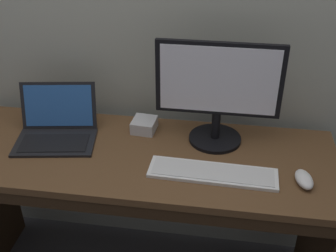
# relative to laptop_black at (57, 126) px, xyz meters

# --- Properties ---
(desk) EXTENTS (1.62, 0.58, 0.79)m
(desk) POSITION_rel_laptop_black_xyz_m (0.37, -0.08, -0.29)
(desk) COLOR brown
(desk) RESTS_ON ground
(laptop_black) EXTENTS (0.37, 0.32, 0.21)m
(laptop_black) POSITION_rel_laptop_black_xyz_m (0.00, 0.00, 0.00)
(laptop_black) COLOR black
(laptop_black) RESTS_ON desk
(external_monitor) EXTENTS (0.50, 0.22, 0.44)m
(external_monitor) POSITION_rel_laptop_black_xyz_m (0.68, 0.07, 0.18)
(external_monitor) COLOR black
(external_monitor) RESTS_ON desk
(wired_keyboard) EXTENTS (0.49, 0.15, 0.02)m
(wired_keyboard) POSITION_rel_laptop_black_xyz_m (0.68, -0.17, -0.04)
(wired_keyboard) COLOR white
(wired_keyboard) RESTS_ON desk
(computer_mouse) EXTENTS (0.08, 0.12, 0.04)m
(computer_mouse) POSITION_rel_laptop_black_xyz_m (1.02, -0.18, -0.03)
(computer_mouse) COLOR white
(computer_mouse) RESTS_ON desk
(external_drive_box) EXTENTS (0.11, 0.12, 0.05)m
(external_drive_box) POSITION_rel_laptop_black_xyz_m (0.36, 0.11, -0.02)
(external_drive_box) COLOR silver
(external_drive_box) RESTS_ON desk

